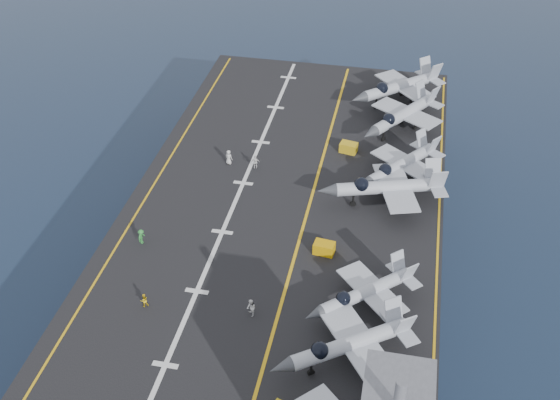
# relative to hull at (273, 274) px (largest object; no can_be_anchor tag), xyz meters

# --- Properties ---
(ground) EXTENTS (500.00, 500.00, 0.00)m
(ground) POSITION_rel_hull_xyz_m (0.00, 0.00, -5.00)
(ground) COLOR #142135
(ground) RESTS_ON ground
(hull) EXTENTS (36.00, 90.00, 10.00)m
(hull) POSITION_rel_hull_xyz_m (0.00, 0.00, 0.00)
(hull) COLOR #56595E
(hull) RESTS_ON ground
(flight_deck) EXTENTS (38.00, 92.00, 0.40)m
(flight_deck) POSITION_rel_hull_xyz_m (0.00, 0.00, 5.20)
(flight_deck) COLOR black
(flight_deck) RESTS_ON hull
(foul_line) EXTENTS (0.35, 90.00, 0.02)m
(foul_line) POSITION_rel_hull_xyz_m (3.00, 0.00, 5.42)
(foul_line) COLOR gold
(foul_line) RESTS_ON flight_deck
(landing_centerline) EXTENTS (0.50, 90.00, 0.02)m
(landing_centerline) POSITION_rel_hull_xyz_m (-6.00, 0.00, 5.42)
(landing_centerline) COLOR silver
(landing_centerline) RESTS_ON flight_deck
(deck_edge_port) EXTENTS (0.25, 90.00, 0.02)m
(deck_edge_port) POSITION_rel_hull_xyz_m (-17.00, 0.00, 5.42)
(deck_edge_port) COLOR gold
(deck_edge_port) RESTS_ON flight_deck
(deck_edge_stbd) EXTENTS (0.25, 90.00, 0.02)m
(deck_edge_stbd) POSITION_rel_hull_xyz_m (18.50, 0.00, 5.42)
(deck_edge_stbd) COLOR gold
(deck_edge_stbd) RESTS_ON flight_deck
(fighter_jet_2) EXTENTS (16.96, 15.82, 4.90)m
(fighter_jet_2) POSITION_rel_hull_xyz_m (10.67, -16.05, 7.85)
(fighter_jet_2) COLOR gray
(fighter_jet_2) RESTS_ON flight_deck
(fighter_jet_3) EXTENTS (15.12, 14.83, 4.42)m
(fighter_jet_3) POSITION_rel_hull_xyz_m (11.41, -8.69, 7.61)
(fighter_jet_3) COLOR gray
(fighter_jet_3) RESTS_ON flight_deck
(fighter_jet_5) EXTENTS (17.60, 14.24, 5.30)m
(fighter_jet_5) POSITION_rel_hull_xyz_m (12.23, 9.33, 8.05)
(fighter_jet_5) COLOR #959DA5
(fighter_jet_5) RESTS_ON flight_deck
(fighter_jet_6) EXTENTS (15.62, 16.49, 4.77)m
(fighter_jet_6) POSITION_rel_hull_xyz_m (13.37, 14.90, 7.79)
(fighter_jet_6) COLOR #A0A9B1
(fighter_jet_6) RESTS_ON flight_deck
(fighter_jet_7) EXTENTS (16.53, 17.94, 5.18)m
(fighter_jet_7) POSITION_rel_hull_xyz_m (12.80, 27.29, 7.99)
(fighter_jet_7) COLOR #9EA6B0
(fighter_jet_7) RESTS_ON flight_deck
(fighter_jet_8) EXTENTS (18.34, 17.95, 5.35)m
(fighter_jet_8) POSITION_rel_hull_xyz_m (11.85, 35.61, 8.08)
(fighter_jet_8) COLOR gray
(fighter_jet_8) RESTS_ON flight_deck
(tow_cart_b) EXTENTS (2.43, 1.74, 1.36)m
(tow_cart_b) POSITION_rel_hull_xyz_m (6.07, -1.24, 6.08)
(tow_cart_b) COLOR #CD9407
(tow_cart_b) RESTS_ON flight_deck
(tow_cart_c) EXTENTS (2.49, 1.87, 1.35)m
(tow_cart_c) POSITION_rel_hull_xyz_m (6.15, 20.02, 6.07)
(tow_cart_c) COLOR gold
(tow_cart_c) RESTS_ON flight_deck
(crew_2) EXTENTS (1.15, 1.07, 1.59)m
(crew_2) POSITION_rel_hull_xyz_m (-10.57, -13.08, 6.20)
(crew_2) COLOR yellow
(crew_2) RESTS_ON flight_deck
(crew_3) EXTENTS (0.85, 1.18, 1.85)m
(crew_3) POSITION_rel_hull_xyz_m (-14.36, -3.69, 6.33)
(crew_3) COLOR #2A8B35
(crew_3) RESTS_ON flight_deck
(crew_4) EXTENTS (1.27, 1.02, 1.85)m
(crew_4) POSITION_rel_hull_xyz_m (-5.24, 13.66, 6.33)
(crew_4) COLOR silver
(crew_4) RESTS_ON flight_deck
(crew_5) EXTENTS (1.39, 1.13, 2.02)m
(crew_5) POSITION_rel_hull_xyz_m (-8.91, 13.98, 6.41)
(crew_5) COLOR silver
(crew_5) RESTS_ON flight_deck
(crew_7) EXTENTS (1.34, 1.47, 2.03)m
(crew_7) POSITION_rel_hull_xyz_m (0.37, -12.18, 6.42)
(crew_7) COLOR white
(crew_7) RESTS_ON flight_deck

